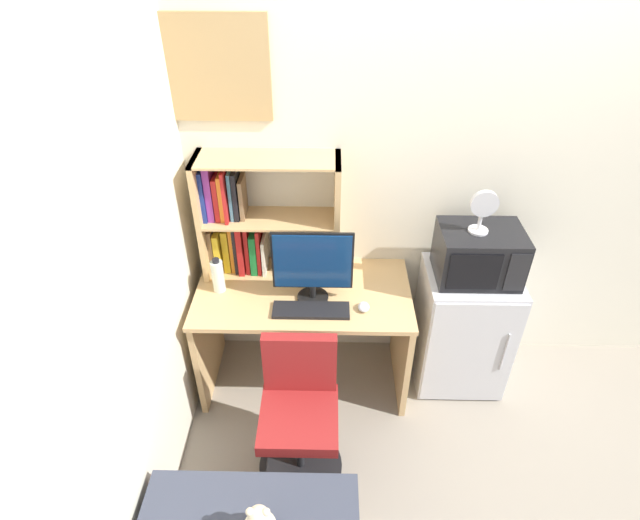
# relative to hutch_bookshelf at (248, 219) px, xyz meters

# --- Properties ---
(wall_back) EXTENTS (6.40, 0.04, 2.60)m
(wall_back) POSITION_rel_hutch_bookshelf_xyz_m (1.64, 0.14, 0.19)
(wall_back) COLOR silver
(wall_back) RESTS_ON ground_plane
(wall_left) EXTENTS (0.04, 4.40, 2.60)m
(wall_left) POSITION_rel_hutch_bookshelf_xyz_m (-0.38, -1.48, 0.19)
(wall_left) COLOR silver
(wall_left) RESTS_ON ground_plane
(desk) EXTENTS (1.27, 0.67, 0.75)m
(desk) POSITION_rel_hutch_bookshelf_xyz_m (0.33, -0.22, -0.59)
(desk) COLOR tan
(desk) RESTS_ON ground_plane
(hutch_bookshelf) EXTENTS (0.81, 0.27, 0.75)m
(hutch_bookshelf) POSITION_rel_hutch_bookshelf_xyz_m (0.00, 0.00, 0.00)
(hutch_bookshelf) COLOR tan
(hutch_bookshelf) RESTS_ON desk
(monitor) EXTENTS (0.45, 0.18, 0.45)m
(monitor) POSITION_rel_hutch_bookshelf_xyz_m (0.39, -0.28, -0.12)
(monitor) COLOR black
(monitor) RESTS_ON desk
(keyboard) EXTENTS (0.43, 0.14, 0.02)m
(keyboard) POSITION_rel_hutch_bookshelf_xyz_m (0.38, -0.40, -0.35)
(keyboard) COLOR black
(keyboard) RESTS_ON desk
(computer_mouse) EXTENTS (0.07, 0.08, 0.04)m
(computer_mouse) POSITION_rel_hutch_bookshelf_xyz_m (0.68, -0.38, -0.34)
(computer_mouse) COLOR silver
(computer_mouse) RESTS_ON desk
(water_bottle) EXTENTS (0.07, 0.07, 0.22)m
(water_bottle) POSITION_rel_hutch_bookshelf_xyz_m (-0.16, -0.22, -0.26)
(water_bottle) COLOR silver
(water_bottle) RESTS_ON desk
(mini_fridge) EXTENTS (0.54, 0.50, 0.83)m
(mini_fridge) POSITION_rel_hutch_bookshelf_xyz_m (1.33, -0.16, -0.69)
(mini_fridge) COLOR silver
(mini_fridge) RESTS_ON ground_plane
(microwave) EXTENTS (0.47, 0.35, 0.31)m
(microwave) POSITION_rel_hutch_bookshelf_xyz_m (1.33, -0.15, -0.12)
(microwave) COLOR black
(microwave) RESTS_ON mini_fridge
(desk_fan) EXTENTS (0.15, 0.11, 0.25)m
(desk_fan) POSITION_rel_hutch_bookshelf_xyz_m (1.30, -0.16, 0.17)
(desk_fan) COLOR silver
(desk_fan) RESTS_ON microwave
(desk_chair) EXTENTS (0.47, 0.47, 0.85)m
(desk_chair) POSITION_rel_hutch_bookshelf_xyz_m (0.33, -0.83, -0.73)
(desk_chair) COLOR black
(desk_chair) RESTS_ON ground_plane
(wall_corkboard) EXTENTS (0.57, 0.02, 0.53)m
(wall_corkboard) POSITION_rel_hutch_bookshelf_xyz_m (-0.11, 0.11, 0.82)
(wall_corkboard) COLOR tan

